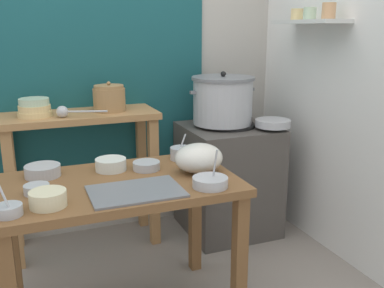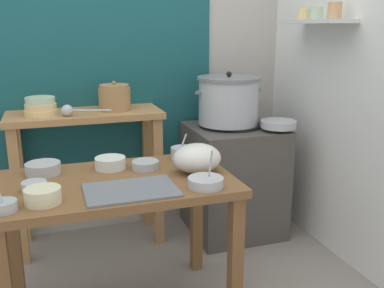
% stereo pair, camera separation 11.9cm
% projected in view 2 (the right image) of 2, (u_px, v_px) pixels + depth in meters
% --- Properties ---
extents(wall_back, '(4.40, 0.12, 2.60)m').
position_uv_depth(wall_back, '(107.00, 45.00, 2.94)').
color(wall_back, '#B2ADA3').
rests_on(wall_back, ground).
extents(wall_right, '(0.30, 3.20, 2.60)m').
position_uv_depth(wall_right, '(356.00, 48.00, 2.53)').
color(wall_right, white).
rests_on(wall_right, ground).
extents(prep_table, '(1.10, 0.66, 0.72)m').
position_uv_depth(prep_table, '(117.00, 202.00, 2.07)').
color(prep_table, brown).
rests_on(prep_table, ground).
extents(back_shelf_table, '(0.96, 0.40, 0.90)m').
position_uv_depth(back_shelf_table, '(87.00, 146.00, 2.79)').
color(back_shelf_table, '#B27F4C').
rests_on(back_shelf_table, ground).
extents(stove_block, '(0.60, 0.61, 0.78)m').
position_uv_depth(stove_block, '(233.00, 179.00, 3.05)').
color(stove_block, '#4C4742').
rests_on(stove_block, ground).
extents(steamer_pot, '(0.47, 0.42, 0.36)m').
position_uv_depth(steamer_pot, '(228.00, 100.00, 2.92)').
color(steamer_pot, '#B7BABF').
rests_on(steamer_pot, stove_block).
extents(clay_pot, '(0.20, 0.20, 0.19)m').
position_uv_depth(clay_pot, '(115.00, 98.00, 2.78)').
color(clay_pot, '#A37A4C').
rests_on(clay_pot, back_shelf_table).
extents(bowl_stack_enamel, '(0.20, 0.20, 0.11)m').
position_uv_depth(bowl_stack_enamel, '(41.00, 107.00, 2.63)').
color(bowl_stack_enamel, '#E5C684').
rests_on(bowl_stack_enamel, back_shelf_table).
extents(ladle, '(0.29, 0.12, 0.07)m').
position_uv_depth(ladle, '(69.00, 110.00, 2.59)').
color(ladle, '#B7BABF').
rests_on(ladle, back_shelf_table).
extents(serving_tray, '(0.40, 0.28, 0.01)m').
position_uv_depth(serving_tray, '(131.00, 190.00, 1.90)').
color(serving_tray, slate).
rests_on(serving_tray, prep_table).
extents(plastic_bag, '(0.24, 0.22, 0.14)m').
position_uv_depth(plastic_bag, '(197.00, 158.00, 2.13)').
color(plastic_bag, silver).
rests_on(plastic_bag, prep_table).
extents(wide_pan, '(0.23, 0.23, 0.05)m').
position_uv_depth(wide_pan, '(278.00, 124.00, 2.84)').
color(wide_pan, '#B7BABF').
rests_on(wide_pan, stove_block).
extents(prep_bowl_0, '(0.17, 0.17, 0.06)m').
position_uv_depth(prep_bowl_0, '(43.00, 168.00, 2.12)').
color(prep_bowl_0, '#B7BABF').
rests_on(prep_bowl_0, prep_table).
extents(prep_bowl_1, '(0.15, 0.15, 0.07)m').
position_uv_depth(prep_bowl_1, '(43.00, 195.00, 1.76)').
color(prep_bowl_1, beige).
rests_on(prep_bowl_1, prep_table).
extents(prep_bowl_2, '(0.11, 0.11, 0.04)m').
position_uv_depth(prep_bowl_2, '(34.00, 186.00, 1.90)').
color(prep_bowl_2, '#B7BABF').
rests_on(prep_bowl_2, prep_table).
extents(prep_bowl_3, '(0.13, 0.13, 0.14)m').
position_uv_depth(prep_bowl_3, '(182.00, 153.00, 2.36)').
color(prep_bowl_3, '#B7BABF').
rests_on(prep_bowl_3, prep_table).
extents(prep_bowl_4, '(0.15, 0.15, 0.06)m').
position_uv_depth(prep_bowl_4, '(110.00, 163.00, 2.19)').
color(prep_bowl_4, silver).
rests_on(prep_bowl_4, prep_table).
extents(prep_bowl_5, '(0.16, 0.16, 0.18)m').
position_uv_depth(prep_bowl_5, '(206.00, 182.00, 1.94)').
color(prep_bowl_5, '#B7BABF').
rests_on(prep_bowl_5, prep_table).
extents(prep_bowl_6, '(0.14, 0.14, 0.04)m').
position_uv_depth(prep_bowl_6, '(145.00, 164.00, 2.20)').
color(prep_bowl_6, '#B7BABF').
rests_on(prep_bowl_6, prep_table).
extents(prep_bowl_7, '(0.10, 0.10, 0.16)m').
position_uv_depth(prep_bowl_7, '(3.00, 206.00, 1.68)').
color(prep_bowl_7, '#B7BABF').
rests_on(prep_bowl_7, prep_table).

